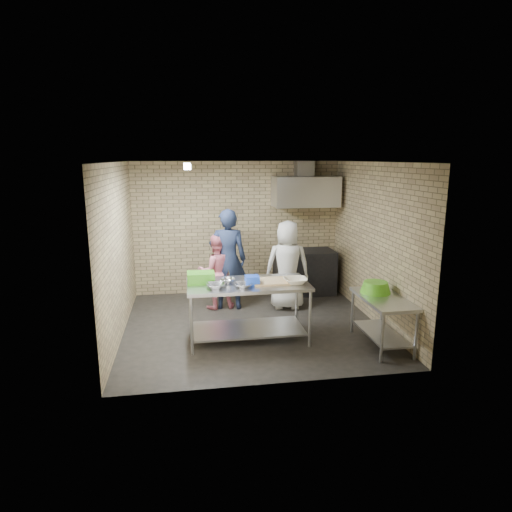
{
  "coord_description": "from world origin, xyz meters",
  "views": [
    {
      "loc": [
        -1.05,
        -6.95,
        2.77
      ],
      "look_at": [
        0.1,
        0.2,
        1.15
      ],
      "focal_mm": 31.01,
      "sensor_mm": 36.0,
      "label": 1
    }
  ],
  "objects_px": {
    "green_basin": "(376,287)",
    "woman_pink": "(216,272)",
    "green_crate": "(201,278)",
    "woman_white": "(287,265)",
    "side_counter": "(382,321)",
    "bottle_red": "(305,194)",
    "blue_tub": "(252,280)",
    "stove": "(304,272)",
    "bottle_green": "(324,195)",
    "prep_table": "(248,312)",
    "man_navy": "(228,259)"
  },
  "relations": [
    {
      "from": "blue_tub",
      "to": "green_basin",
      "type": "bearing_deg",
      "value": -4.91
    },
    {
      "from": "prep_table",
      "to": "side_counter",
      "type": "height_order",
      "value": "prep_table"
    },
    {
      "from": "green_crate",
      "to": "green_basin",
      "type": "height_order",
      "value": "green_crate"
    },
    {
      "from": "bottle_green",
      "to": "woman_white",
      "type": "xyz_separation_m",
      "value": [
        -1.02,
        -1.11,
        -1.19
      ]
    },
    {
      "from": "stove",
      "to": "blue_tub",
      "type": "xyz_separation_m",
      "value": [
        -1.45,
        -2.34,
        0.53
      ]
    },
    {
      "from": "green_crate",
      "to": "bottle_red",
      "type": "xyz_separation_m",
      "value": [
        2.25,
        2.36,
        1.03
      ]
    },
    {
      "from": "blue_tub",
      "to": "man_navy",
      "type": "xyz_separation_m",
      "value": [
        -0.2,
        1.63,
        -0.05
      ]
    },
    {
      "from": "bottle_red",
      "to": "blue_tub",
      "type": "bearing_deg",
      "value": -120.2
    },
    {
      "from": "side_counter",
      "to": "prep_table",
      "type": "bearing_deg",
      "value": 165.31
    },
    {
      "from": "man_navy",
      "to": "woman_pink",
      "type": "xyz_separation_m",
      "value": [
        -0.22,
        0.05,
        -0.24
      ]
    },
    {
      "from": "side_counter",
      "to": "bottle_red",
      "type": "height_order",
      "value": "bottle_red"
    },
    {
      "from": "stove",
      "to": "bottle_green",
      "type": "height_order",
      "value": "bottle_green"
    },
    {
      "from": "blue_tub",
      "to": "woman_white",
      "type": "xyz_separation_m",
      "value": [
        0.88,
        1.47,
        -0.15
      ]
    },
    {
      "from": "stove",
      "to": "green_basin",
      "type": "xyz_separation_m",
      "value": [
        0.43,
        -2.5,
        0.38
      ]
    },
    {
      "from": "woman_pink",
      "to": "woman_white",
      "type": "relative_size",
      "value": 0.85
    },
    {
      "from": "blue_tub",
      "to": "bottle_green",
      "type": "height_order",
      "value": "bottle_green"
    },
    {
      "from": "bottle_green",
      "to": "side_counter",
      "type": "bearing_deg",
      "value": -90.0
    },
    {
      "from": "side_counter",
      "to": "woman_pink",
      "type": "height_order",
      "value": "woman_pink"
    },
    {
      "from": "woman_pink",
      "to": "woman_white",
      "type": "distance_m",
      "value": 1.33
    },
    {
      "from": "prep_table",
      "to": "bottle_green",
      "type": "height_order",
      "value": "bottle_green"
    },
    {
      "from": "bottle_red",
      "to": "woman_white",
      "type": "relative_size",
      "value": 0.11
    },
    {
      "from": "blue_tub",
      "to": "prep_table",
      "type": "bearing_deg",
      "value": 116.57
    },
    {
      "from": "green_basin",
      "to": "bottle_green",
      "type": "xyz_separation_m",
      "value": [
        0.02,
        2.74,
        1.18
      ]
    },
    {
      "from": "side_counter",
      "to": "bottle_green",
      "type": "xyz_separation_m",
      "value": [
        0.0,
        2.99,
        1.64
      ]
    },
    {
      "from": "prep_table",
      "to": "bottle_red",
      "type": "bearing_deg",
      "value": 57.96
    },
    {
      "from": "blue_tub",
      "to": "woman_pink",
      "type": "relative_size",
      "value": 0.15
    },
    {
      "from": "side_counter",
      "to": "green_basin",
      "type": "bearing_deg",
      "value": 94.57
    },
    {
      "from": "bottle_green",
      "to": "woman_white",
      "type": "relative_size",
      "value": 0.09
    },
    {
      "from": "stove",
      "to": "green_crate",
      "type": "relative_size",
      "value": 2.95
    },
    {
      "from": "side_counter",
      "to": "green_crate",
      "type": "xyz_separation_m",
      "value": [
        -2.65,
        0.63,
        0.62
      ]
    },
    {
      "from": "man_navy",
      "to": "woman_white",
      "type": "distance_m",
      "value": 1.1
    },
    {
      "from": "green_basin",
      "to": "woman_pink",
      "type": "xyz_separation_m",
      "value": [
        -2.3,
        1.84,
        -0.13
      ]
    },
    {
      "from": "bottle_green",
      "to": "woman_pink",
      "type": "height_order",
      "value": "bottle_green"
    },
    {
      "from": "green_crate",
      "to": "woman_pink",
      "type": "xyz_separation_m",
      "value": [
        0.33,
        1.46,
        -0.3
      ]
    },
    {
      "from": "side_counter",
      "to": "woman_pink",
      "type": "relative_size",
      "value": 0.86
    },
    {
      "from": "bottle_red",
      "to": "woman_white",
      "type": "distance_m",
      "value": 1.75
    },
    {
      "from": "green_basin",
      "to": "bottle_green",
      "type": "height_order",
      "value": "bottle_green"
    },
    {
      "from": "bottle_green",
      "to": "woman_pink",
      "type": "bearing_deg",
      "value": -158.85
    },
    {
      "from": "man_navy",
      "to": "woman_pink",
      "type": "relative_size",
      "value": 1.34
    },
    {
      "from": "side_counter",
      "to": "bottle_red",
      "type": "xyz_separation_m",
      "value": [
        -0.4,
        2.99,
        1.65
      ]
    },
    {
      "from": "side_counter",
      "to": "bottle_red",
      "type": "bearing_deg",
      "value": 97.62
    },
    {
      "from": "green_basin",
      "to": "green_crate",
      "type": "bearing_deg",
      "value": 171.75
    },
    {
      "from": "man_navy",
      "to": "stove",
      "type": "bearing_deg",
      "value": -149.48
    },
    {
      "from": "green_crate",
      "to": "woman_white",
      "type": "height_order",
      "value": "woman_white"
    },
    {
      "from": "bottle_red",
      "to": "bottle_green",
      "type": "xyz_separation_m",
      "value": [
        0.4,
        0.0,
        -0.01
      ]
    },
    {
      "from": "bottle_red",
      "to": "bottle_green",
      "type": "relative_size",
      "value": 1.2
    },
    {
      "from": "side_counter",
      "to": "woman_pink",
      "type": "xyz_separation_m",
      "value": [
        -2.32,
        2.09,
        0.33
      ]
    },
    {
      "from": "bottle_green",
      "to": "man_navy",
      "type": "xyz_separation_m",
      "value": [
        -2.1,
        -0.95,
        -1.08
      ]
    },
    {
      "from": "prep_table",
      "to": "man_navy",
      "type": "distance_m",
      "value": 1.61
    },
    {
      "from": "prep_table",
      "to": "stove",
      "type": "relative_size",
      "value": 1.53
    }
  ]
}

